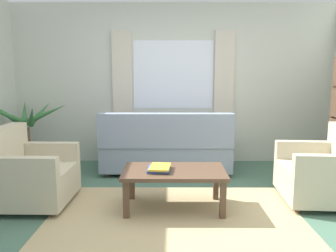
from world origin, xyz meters
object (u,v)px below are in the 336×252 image
Objects in this scene: armchair_left at (29,174)px; coffee_table at (174,175)px; couch at (166,148)px; potted_plant at (28,142)px; book_stack_on_table at (159,168)px; armchair_right at (324,172)px.

armchair_left is 0.80× the size of coffee_table.
couch reaches higher than armchair_left.
potted_plant reaches higher than armchair_left.
coffee_table is 0.86× the size of potted_plant.
couch reaches higher than coffee_table.
couch is at bearing -49.50° from armchair_left.
potted_plant is at bearing 24.03° from armchair_left.
potted_plant reaches higher than couch.
potted_plant is (-2.06, 1.51, -0.03)m from book_stack_on_table.
potted_plant is at bearing -2.72° from couch.
armchair_left is 0.68× the size of potted_plant.
couch is 2.14× the size of armchair_right.
armchair_left and armchair_right have the same top height.
armchair_left is at bearing -66.77° from potted_plant.
potted_plant is at bearing 146.25° from coffee_table.
armchair_left reaches higher than coffee_table.
armchair_right reaches higher than coffee_table.
book_stack_on_table is (-1.88, -0.24, 0.11)m from armchair_right.
coffee_table is (0.10, -1.38, 0.01)m from couch.
couch is 1.73× the size of coffee_table.
armchair_right is (1.82, -1.17, -0.01)m from couch.
armchair_left is at bearing 175.97° from coffee_table.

